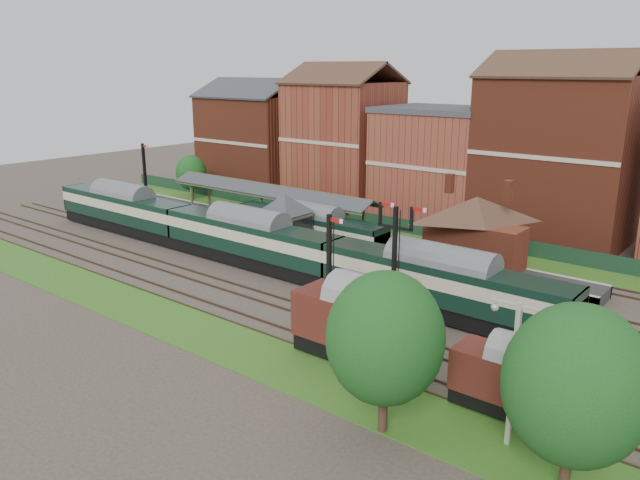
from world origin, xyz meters
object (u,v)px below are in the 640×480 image
Objects in this scene: semaphore_bracket at (395,256)px; goods_van_a at (352,322)px; dmu_train at (249,238)px; platform_railcar at (308,228)px; signal_box at (285,225)px.

semaphore_bracket is 7.00m from goods_van_a.
semaphore_bracket reaches higher than dmu_train.
dmu_train is 6.60m from platform_railcar.
goods_van_a is (1.23, -6.50, -2.28)m from semaphore_bracket.
goods_van_a reaches higher than platform_railcar.
goods_van_a is (16.41, -15.50, 0.10)m from platform_railcar.
platform_railcar is 22.58m from goods_van_a.
platform_railcar is at bearing 79.99° from dmu_train.
semaphore_bracket is 0.15× the size of dmu_train.
platform_railcar is (-15.18, 9.00, -2.38)m from semaphore_bracket.
semaphore_bracket reaches higher than signal_box.
goods_van_a is at bearing -79.26° from semaphore_bracket.
semaphore_bracket is at bearing 100.74° from goods_van_a.
signal_box is 0.36× the size of platform_railcar.
platform_railcar is (-0.14, 3.25, -0.94)m from signal_box.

